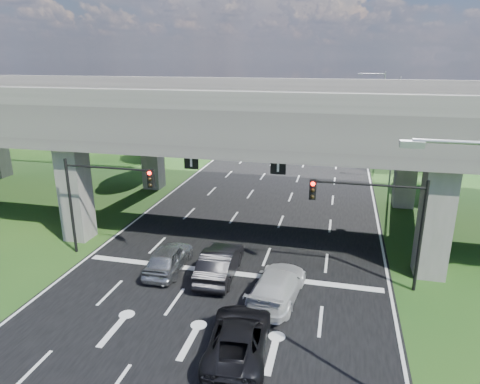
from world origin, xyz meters
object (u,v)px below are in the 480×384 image
at_px(car_white, 277,285).
at_px(signal_right, 378,212).
at_px(car_dark, 220,263).
at_px(car_trailing, 239,337).
at_px(car_silver, 169,258).
at_px(streetlight_far, 391,124).
at_px(signal_left, 101,191).
at_px(streetlight_beyond, 379,105).

bearing_deg(car_white, signal_right, -145.57).
xyz_separation_m(car_dark, car_trailing, (2.53, -5.99, -0.11)).
relative_size(car_silver, car_dark, 0.89).
distance_m(streetlight_far, car_trailing, 28.58).
relative_size(signal_left, car_trailing, 1.16).
relative_size(car_dark, car_white, 0.95).
relative_size(car_dark, car_trailing, 0.97).
xyz_separation_m(signal_right, car_white, (-4.70, -2.54, -3.39)).
relative_size(streetlight_far, car_silver, 2.23).
relative_size(signal_right, car_trailing, 1.16).
xyz_separation_m(car_white, car_trailing, (-0.91, -4.40, -0.05)).
bearing_deg(streetlight_beyond, car_dark, -105.71).
relative_size(streetlight_far, car_dark, 1.99).
bearing_deg(streetlight_far, car_white, -107.14).
distance_m(signal_left, car_white, 11.74).
distance_m(signal_right, signal_left, 15.65).
height_order(streetlight_far, car_silver, streetlight_far).
height_order(signal_right, car_silver, signal_right).
bearing_deg(car_silver, signal_right, -177.23).
bearing_deg(car_white, car_trailing, 84.36).
xyz_separation_m(signal_right, car_dark, (-8.14, -0.94, -3.33)).
bearing_deg(car_dark, car_silver, -2.54).
relative_size(car_white, car_trailing, 1.03).
bearing_deg(streetlight_far, signal_left, -131.78).
xyz_separation_m(streetlight_beyond, car_trailing, (-7.88, -42.99, -5.10)).
bearing_deg(car_white, car_dark, -18.79).
relative_size(signal_left, car_silver, 1.34).
bearing_deg(signal_right, car_trailing, -128.94).
height_order(streetlight_beyond, car_silver, streetlight_beyond).
height_order(car_white, car_trailing, car_white).
xyz_separation_m(streetlight_far, car_white, (-6.97, -22.59, -5.05)).
bearing_deg(car_dark, streetlight_far, -118.91).
bearing_deg(streetlight_far, streetlight_beyond, 90.00).
bearing_deg(car_white, streetlight_far, -101.09).
bearing_deg(signal_left, car_trailing, -34.64).
bearing_deg(car_trailing, car_white, -106.99).
xyz_separation_m(streetlight_far, car_silver, (-13.44, -21.00, -5.05)).
height_order(car_dark, car_trailing, car_dark).
height_order(signal_right, streetlight_beyond, streetlight_beyond).
xyz_separation_m(signal_right, streetlight_far, (2.27, 20.06, 1.66)).
height_order(signal_right, streetlight_far, streetlight_far).
height_order(car_silver, car_trailing, car_silver).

